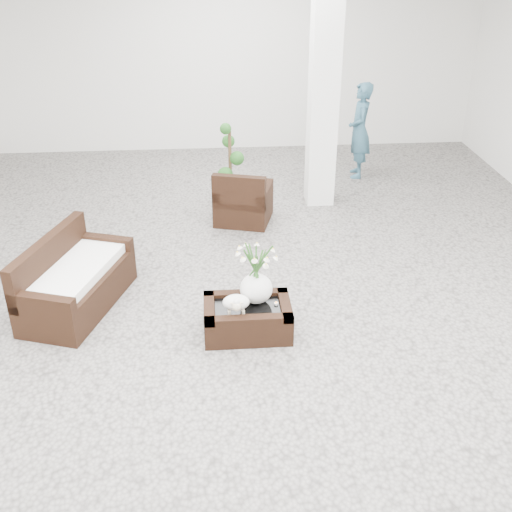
{
  "coord_description": "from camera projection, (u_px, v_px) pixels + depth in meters",
  "views": [
    {
      "loc": [
        -0.48,
        -6.13,
        3.84
      ],
      "look_at": [
        0.0,
        -0.1,
        0.62
      ],
      "focal_mm": 44.32,
      "sensor_mm": 36.0,
      "label": 1
    }
  ],
  "objects": [
    {
      "name": "shopper",
      "position": [
        360.0,
        130.0,
        10.38
      ],
      "size": [
        0.44,
        0.61,
        1.57
      ],
      "primitive_type": "imported",
      "rotation": [
        0.0,
        0.0,
        -1.69
      ],
      "color": "#325B70",
      "rests_on": "ground"
    },
    {
      "name": "loveseat",
      "position": [
        76.0,
        275.0,
        6.93
      ],
      "size": [
        1.17,
        1.66,
        0.81
      ],
      "primitive_type": "cube",
      "rotation": [
        0.0,
        0.0,
        1.25
      ],
      "color": "black",
      "rests_on": "ground"
    },
    {
      "name": "planter_narcissus",
      "position": [
        256.0,
        268.0,
        6.42
      ],
      "size": [
        0.44,
        0.44,
        0.8
      ],
      "primitive_type": null,
      "color": "white",
      "rests_on": "coffee_table"
    },
    {
      "name": "sheep_figurine",
      "position": [
        236.0,
        304.0,
        6.37
      ],
      "size": [
        0.28,
        0.23,
        0.21
      ],
      "primitive_type": "ellipsoid",
      "color": "white",
      "rests_on": "coffee_table"
    },
    {
      "name": "topiary",
      "position": [
        230.0,
        173.0,
        8.88
      ],
      "size": [
        0.37,
        0.37,
        1.4
      ],
      "primitive_type": null,
      "color": "#1A4416",
      "rests_on": "ground"
    },
    {
      "name": "ground",
      "position": [
        255.0,
        300.0,
        7.23
      ],
      "size": [
        11.0,
        11.0,
        0.0
      ],
      "primitive_type": "plane",
      "color": "gray",
      "rests_on": "ground"
    },
    {
      "name": "armchair",
      "position": [
        244.0,
        195.0,
        8.96
      ],
      "size": [
        0.91,
        0.89,
        0.79
      ],
      "primitive_type": "cube",
      "rotation": [
        0.0,
        0.0,
        2.87
      ],
      "color": "black",
      "rests_on": "ground"
    },
    {
      "name": "coffee_table",
      "position": [
        247.0,
        319.0,
        6.59
      ],
      "size": [
        0.9,
        0.6,
        0.31
      ],
      "primitive_type": "cube",
      "color": "black",
      "rests_on": "ground"
    },
    {
      "name": "column",
      "position": [
        324.0,
        87.0,
        8.96
      ],
      "size": [
        0.4,
        0.4,
        3.5
      ],
      "primitive_type": "cube",
      "color": "white",
      "rests_on": "ground"
    },
    {
      "name": "tealight",
      "position": [
        276.0,
        303.0,
        6.55
      ],
      "size": [
        0.04,
        0.04,
        0.03
      ],
      "primitive_type": "cylinder",
      "color": "white",
      "rests_on": "coffee_table"
    }
  ]
}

